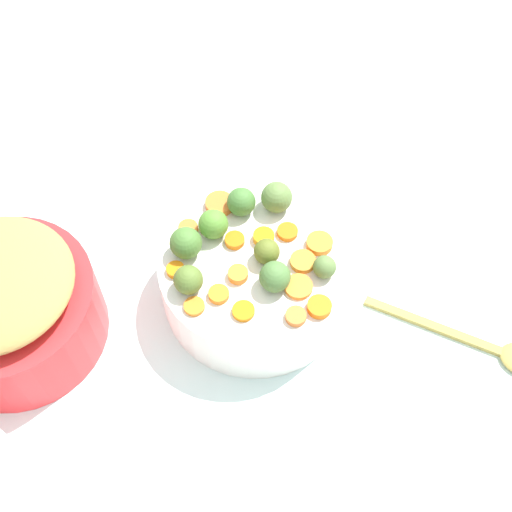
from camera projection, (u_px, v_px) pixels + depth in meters
tabletop at (267, 303)px, 0.97m from camera, size 2.40×2.40×0.02m
serving_bowl_carrots at (256, 277)px, 0.93m from camera, size 0.26×0.26×0.09m
metal_pot at (12, 313)px, 0.89m from camera, size 0.24×0.24×0.11m
carrot_slice_0 at (188, 229)px, 0.92m from camera, size 0.03×0.03×0.01m
carrot_slice_1 at (243, 311)px, 0.85m from camera, size 0.04×0.04×0.01m
carrot_slice_2 at (263, 237)px, 0.91m from camera, size 0.03×0.03×0.01m
carrot_slice_3 at (235, 240)px, 0.91m from camera, size 0.03×0.03×0.01m
carrot_slice_4 at (219, 294)px, 0.86m from camera, size 0.04×0.04×0.01m
carrot_slice_5 at (194, 306)px, 0.85m from camera, size 0.03×0.03×0.01m
carrot_slice_6 at (238, 274)px, 0.88m from camera, size 0.04×0.04×0.01m
carrot_slice_7 at (176, 270)px, 0.88m from camera, size 0.03×0.03×0.01m
carrot_slice_8 at (319, 307)px, 0.85m from camera, size 0.03×0.03×0.01m
carrot_slice_9 at (302, 260)px, 0.89m from camera, size 0.04×0.04×0.01m
carrot_slice_10 at (219, 204)px, 0.94m from camera, size 0.04×0.04×0.01m
carrot_slice_11 at (296, 316)px, 0.84m from camera, size 0.04×0.04×0.01m
carrot_slice_12 at (319, 243)px, 0.90m from camera, size 0.05×0.05×0.01m
carrot_slice_13 at (299, 287)px, 0.87m from camera, size 0.05×0.05×0.01m
carrot_slice_14 at (287, 232)px, 0.91m from camera, size 0.04×0.04×0.01m
brussels_sprout_0 at (269, 251)px, 0.88m from camera, size 0.03×0.03×0.03m
brussels_sprout_1 at (275, 277)px, 0.86m from camera, size 0.04×0.04×0.04m
brussels_sprout_2 at (241, 202)px, 0.92m from camera, size 0.04×0.04×0.04m
brussels_sprout_3 at (186, 243)px, 0.88m from camera, size 0.04×0.04×0.04m
brussels_sprout_4 at (277, 197)px, 0.92m from camera, size 0.04×0.04×0.04m
brussels_sprout_5 at (213, 224)px, 0.90m from camera, size 0.04×0.04×0.04m
brussels_sprout_6 at (325, 267)px, 0.87m from camera, size 0.03×0.03×0.03m
brussels_sprout_7 at (188, 280)px, 0.85m from camera, size 0.04×0.04×0.04m
wooden_spoon at (491, 348)px, 0.92m from camera, size 0.24×0.16×0.01m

